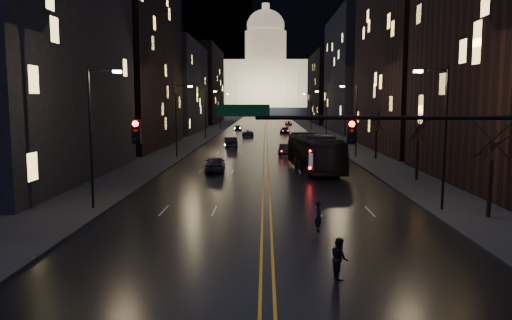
{
  "coord_description": "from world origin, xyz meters",
  "views": [
    {
      "loc": [
        -0.08,
        -20.87,
        6.86
      ],
      "look_at": [
        -0.68,
        11.32,
        3.09
      ],
      "focal_mm": 35.0,
      "sensor_mm": 36.0,
      "label": 1
    }
  ],
  "objects_px": {
    "bus": "(315,153)",
    "pedestrian_b": "(339,258)",
    "receding_car_a": "(285,150)",
    "pedestrian_a": "(319,216)",
    "traffic_signal": "(409,144)",
    "oncoming_car_a": "(215,163)",
    "oncoming_car_b": "(230,143)"
  },
  "relations": [
    {
      "from": "bus",
      "to": "pedestrian_b",
      "type": "xyz_separation_m",
      "value": [
        -2.02,
        -30.45,
        -1.01
      ]
    },
    {
      "from": "receding_car_a",
      "to": "pedestrian_a",
      "type": "distance_m",
      "value": 38.1
    },
    {
      "from": "oncoming_car_b",
      "to": "receding_car_a",
      "type": "height_order",
      "value": "oncoming_car_b"
    },
    {
      "from": "receding_car_a",
      "to": "pedestrian_b",
      "type": "relative_size",
      "value": 2.67
    },
    {
      "from": "receding_car_a",
      "to": "pedestrian_a",
      "type": "xyz_separation_m",
      "value": [
        0.24,
        -38.1,
        0.12
      ]
    },
    {
      "from": "bus",
      "to": "receding_car_a",
      "type": "relative_size",
      "value": 3.01
    },
    {
      "from": "receding_car_a",
      "to": "pedestrian_b",
      "type": "xyz_separation_m",
      "value": [
        0.31,
        -45.1,
        0.1
      ]
    },
    {
      "from": "receding_car_a",
      "to": "oncoming_car_b",
      "type": "bearing_deg",
      "value": 135.1
    },
    {
      "from": "oncoming_car_a",
      "to": "traffic_signal",
      "type": "bearing_deg",
      "value": 108.18
    },
    {
      "from": "oncoming_car_a",
      "to": "pedestrian_b",
      "type": "distance_m",
      "value": 30.89
    },
    {
      "from": "oncoming_car_b",
      "to": "receding_car_a",
      "type": "xyz_separation_m",
      "value": [
        7.74,
        -9.47,
        -0.12
      ]
    },
    {
      "from": "bus",
      "to": "oncoming_car_b",
      "type": "height_order",
      "value": "bus"
    },
    {
      "from": "oncoming_car_a",
      "to": "oncoming_car_b",
      "type": "bearing_deg",
      "value": -92.87
    },
    {
      "from": "bus",
      "to": "oncoming_car_a",
      "type": "xyz_separation_m",
      "value": [
        -9.88,
        -0.58,
        -1.03
      ]
    },
    {
      "from": "bus",
      "to": "receding_car_a",
      "type": "bearing_deg",
      "value": 91.52
    },
    {
      "from": "oncoming_car_b",
      "to": "pedestrian_a",
      "type": "distance_m",
      "value": 48.23
    },
    {
      "from": "oncoming_car_a",
      "to": "pedestrian_b",
      "type": "bearing_deg",
      "value": 101.47
    },
    {
      "from": "receding_car_a",
      "to": "pedestrian_a",
      "type": "bearing_deg",
      "value": -83.78
    },
    {
      "from": "traffic_signal",
      "to": "receding_car_a",
      "type": "distance_m",
      "value": 43.46
    },
    {
      "from": "traffic_signal",
      "to": "pedestrian_a",
      "type": "distance_m",
      "value": 7.3
    },
    {
      "from": "traffic_signal",
      "to": "receding_car_a",
      "type": "relative_size",
      "value": 3.97
    },
    {
      "from": "bus",
      "to": "pedestrian_a",
      "type": "xyz_separation_m",
      "value": [
        -2.09,
        -23.45,
        -0.99
      ]
    },
    {
      "from": "oncoming_car_a",
      "to": "receding_car_a",
      "type": "bearing_deg",
      "value": -119.68
    },
    {
      "from": "oncoming_car_a",
      "to": "pedestrian_b",
      "type": "height_order",
      "value": "pedestrian_b"
    },
    {
      "from": "traffic_signal",
      "to": "oncoming_car_a",
      "type": "relative_size",
      "value": 3.67
    },
    {
      "from": "pedestrian_a",
      "to": "traffic_signal",
      "type": "bearing_deg",
      "value": -148.39
    },
    {
      "from": "pedestrian_a",
      "to": "receding_car_a",
      "type": "bearing_deg",
      "value": -0.32
    },
    {
      "from": "pedestrian_b",
      "to": "traffic_signal",
      "type": "bearing_deg",
      "value": -66.46
    },
    {
      "from": "traffic_signal",
      "to": "oncoming_car_b",
      "type": "height_order",
      "value": "traffic_signal"
    },
    {
      "from": "bus",
      "to": "oncoming_car_b",
      "type": "bearing_deg",
      "value": 105.13
    },
    {
      "from": "oncoming_car_b",
      "to": "pedestrian_b",
      "type": "bearing_deg",
      "value": 90.73
    },
    {
      "from": "traffic_signal",
      "to": "bus",
      "type": "xyz_separation_m",
      "value": [
        -1.08,
        28.46,
        -3.28
      ]
    }
  ]
}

